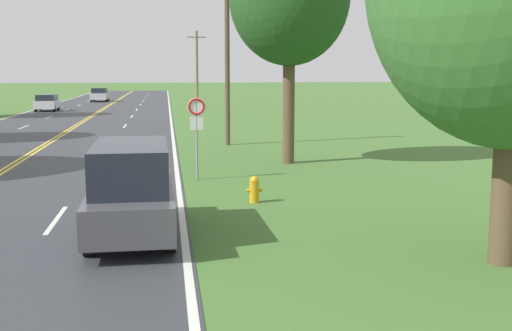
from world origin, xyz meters
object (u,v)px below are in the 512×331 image
(car_white_hatchback_mid_near, at_px, (47,102))
(car_silver_sedan_mid_far, at_px, (100,95))
(traffic_sign, at_px, (197,118))
(fire_hydrant, at_px, (254,189))
(car_dark_grey_van_approaching, at_px, (131,189))

(car_white_hatchback_mid_near, relative_size, car_silver_sedan_mid_far, 0.86)
(traffic_sign, bearing_deg, fire_hydrant, -70.72)
(car_dark_grey_van_approaching, xyz_separation_m, car_white_hatchback_mid_near, (-9.82, 45.81, -0.26))
(car_white_hatchback_mid_near, bearing_deg, car_dark_grey_van_approaching, -168.13)
(traffic_sign, xyz_separation_m, car_white_hatchback_mid_near, (-11.59, 38.70, -1.28))
(fire_hydrant, distance_m, car_silver_sedan_mid_far, 61.38)
(fire_hydrant, bearing_deg, car_dark_grey_van_approaching, -134.96)
(car_silver_sedan_mid_far, bearing_deg, fire_hydrant, -169.33)
(car_dark_grey_van_approaching, bearing_deg, car_silver_sedan_mid_far, -174.71)
(fire_hydrant, distance_m, traffic_sign, 4.52)
(traffic_sign, height_order, car_dark_grey_van_approaching, traffic_sign)
(car_silver_sedan_mid_far, bearing_deg, car_dark_grey_van_approaching, -172.58)
(fire_hydrant, height_order, car_silver_sedan_mid_far, car_silver_sedan_mid_far)
(car_white_hatchback_mid_near, distance_m, car_silver_sedan_mid_far, 18.13)
(fire_hydrant, xyz_separation_m, traffic_sign, (-1.38, 3.95, 1.70))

